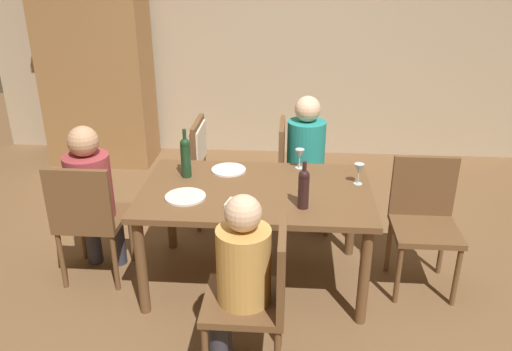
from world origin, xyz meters
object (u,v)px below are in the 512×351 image
armoire_cabinet (96,63)px  person_man_guest (239,274)px  chair_left_end (88,215)px  chair_right_end (424,215)px  dinner_plate_guest_left (185,197)px  person_man_bearded (309,154)px  person_woman_host (92,191)px  wine_glass_near_left (300,155)px  chair_near (260,291)px  wine_bottle_tall_green (304,187)px  dining_table (256,201)px  wine_bottle_dark_red (186,156)px  chair_far_right (295,168)px  chair_far_left (208,158)px  wine_glass_centre (359,170)px  dinner_plate_host (229,170)px

armoire_cabinet → person_man_guest: 3.63m
chair_left_end → chair_right_end: bearing=4.3°
dinner_plate_guest_left → person_man_bearded: bearing=51.3°
person_woman_host → wine_glass_near_left: 1.50m
chair_near → wine_bottle_tall_green: bearing=-20.2°
armoire_cabinet → chair_right_end: size_ratio=2.37×
dining_table → person_man_bearded: (0.37, 0.86, 0.02)m
armoire_cabinet → wine_bottle_tall_green: 3.31m
chair_left_end → chair_right_end: same height
wine_bottle_tall_green → wine_bottle_dark_red: wine_bottle_dark_red is taller
armoire_cabinet → person_man_bearded: 2.67m
chair_far_right → wine_glass_near_left: bearing=3.6°
chair_right_end → chair_far_left: (-1.63, 0.78, 0.06)m
person_woman_host → wine_glass_centre: 1.86m
chair_left_end → wine_bottle_dark_red: size_ratio=2.60×
chair_right_end → wine_glass_near_left: bearing=-19.2°
dining_table → chair_far_left: 0.98m
wine_bottle_dark_red → dinner_plate_host: 0.34m
chair_near → person_man_guest: person_man_guest is taller
chair_near → wine_bottle_tall_green: wine_bottle_tall_green is taller
chair_right_end → wine_glass_near_left: 0.96m
armoire_cabinet → chair_far_right: bearing=-32.7°
wine_glass_centre → dinner_plate_guest_left: (-1.14, -0.30, -0.10)m
person_woman_host → wine_glass_centre: size_ratio=7.69×
dining_table → chair_far_right: size_ratio=1.69×
chair_right_end → person_man_guest: person_man_guest is taller
chair_near → wine_glass_near_left: 1.30m
armoire_cabinet → chair_far_right: (2.14, -1.37, -0.56)m
wine_glass_near_left → dining_table: bearing=-127.0°
chair_far_right → chair_right_end: (0.89, -0.78, 0.00)m
dining_table → chair_near: chair_near is taller
chair_far_left → dinner_plate_guest_left: size_ratio=3.46×
chair_near → person_woman_host: person_woman_host is taller
chair_right_end → wine_glass_centre: size_ratio=6.17×
chair_far_right → chair_right_end: bearing=49.1°
wine_glass_centre → wine_bottle_dark_red: bearing=178.2°
person_woman_host → dinner_plate_guest_left: (0.71, -0.19, 0.08)m
dinner_plate_guest_left → wine_glass_centre: bearing=14.8°
chair_left_end → person_woman_host: 0.17m
armoire_cabinet → person_woman_host: armoire_cabinet is taller
dining_table → dinner_plate_guest_left: 0.49m
dinner_plate_host → dinner_plate_guest_left: same height
dinner_plate_guest_left → chair_far_right: bearing=55.3°
wine_bottle_tall_green → dinner_plate_host: 0.78m
wine_bottle_dark_red → dinner_plate_guest_left: size_ratio=1.33×
chair_far_right → chair_left_end: bearing=-56.2°
dining_table → person_man_guest: person_man_guest is taller
chair_far_right → person_man_bearded: bearing=90.0°
chair_far_right → wine_glass_near_left: 0.56m
dinner_plate_host → armoire_cabinet: bearing=130.5°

